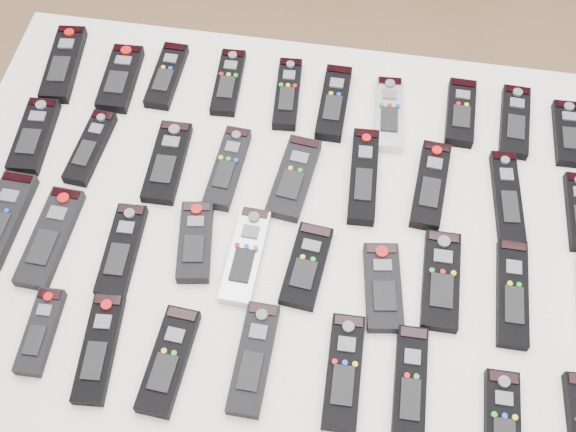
# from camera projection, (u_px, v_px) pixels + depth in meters

# --- Properties ---
(ground) EXTENTS (4.00, 4.00, 0.00)m
(ground) POSITION_uv_depth(u_px,v_px,m) (331.00, 365.00, 1.96)
(ground) COLOR olive
(ground) RESTS_ON ground
(table) EXTENTS (1.25, 0.88, 0.78)m
(table) POSITION_uv_depth(u_px,v_px,m) (288.00, 238.00, 1.33)
(table) COLOR white
(table) RESTS_ON ground
(remote_0) EXTENTS (0.08, 0.20, 0.02)m
(remote_0) POSITION_uv_depth(u_px,v_px,m) (64.00, 64.00, 1.47)
(remote_0) COLOR black
(remote_0) RESTS_ON table
(remote_1) EXTENTS (0.07, 0.17, 0.02)m
(remote_1) POSITION_uv_depth(u_px,v_px,m) (120.00, 78.00, 1.45)
(remote_1) COLOR black
(remote_1) RESTS_ON table
(remote_2) EXTENTS (0.05, 0.17, 0.02)m
(remote_2) POSITION_uv_depth(u_px,v_px,m) (167.00, 76.00, 1.45)
(remote_2) COLOR black
(remote_2) RESTS_ON table
(remote_3) EXTENTS (0.06, 0.17, 0.02)m
(remote_3) POSITION_uv_depth(u_px,v_px,m) (228.00, 82.00, 1.45)
(remote_3) COLOR black
(remote_3) RESTS_ON table
(remote_4) EXTENTS (0.06, 0.17, 0.02)m
(remote_4) POSITION_uv_depth(u_px,v_px,m) (288.00, 94.00, 1.43)
(remote_4) COLOR black
(remote_4) RESTS_ON table
(remote_5) EXTENTS (0.05, 0.18, 0.02)m
(remote_5) POSITION_uv_depth(u_px,v_px,m) (334.00, 103.00, 1.41)
(remote_5) COLOR black
(remote_5) RESTS_ON table
(remote_6) EXTENTS (0.06, 0.18, 0.02)m
(remote_6) POSITION_uv_depth(u_px,v_px,m) (389.00, 114.00, 1.40)
(remote_6) COLOR #B7B7BC
(remote_6) RESTS_ON table
(remote_7) EXTENTS (0.06, 0.16, 0.02)m
(remote_7) POSITION_uv_depth(u_px,v_px,m) (461.00, 112.00, 1.40)
(remote_7) COLOR black
(remote_7) RESTS_ON table
(remote_8) EXTENTS (0.06, 0.17, 0.02)m
(remote_8) POSITION_uv_depth(u_px,v_px,m) (515.00, 122.00, 1.39)
(remote_8) COLOR black
(remote_8) RESTS_ON table
(remote_9) EXTENTS (0.06, 0.15, 0.02)m
(remote_9) POSITION_uv_depth(u_px,v_px,m) (569.00, 134.00, 1.38)
(remote_9) COLOR black
(remote_9) RESTS_ON table
(remote_10) EXTENTS (0.07, 0.17, 0.02)m
(remote_10) POSITION_uv_depth(u_px,v_px,m) (34.00, 136.00, 1.37)
(remote_10) COLOR black
(remote_10) RESTS_ON table
(remote_11) EXTENTS (0.06, 0.17, 0.02)m
(remote_11) POSITION_uv_depth(u_px,v_px,m) (90.00, 147.00, 1.36)
(remote_11) COLOR black
(remote_11) RESTS_ON table
(remote_12) EXTENTS (0.06, 0.18, 0.02)m
(remote_12) POSITION_uv_depth(u_px,v_px,m) (167.00, 162.00, 1.34)
(remote_12) COLOR black
(remote_12) RESTS_ON table
(remote_13) EXTENTS (0.06, 0.18, 0.02)m
(remote_13) POSITION_uv_depth(u_px,v_px,m) (228.00, 168.00, 1.33)
(remote_13) COLOR black
(remote_13) RESTS_ON table
(remote_14) EXTENTS (0.08, 0.18, 0.02)m
(remote_14) POSITION_uv_depth(u_px,v_px,m) (294.00, 178.00, 1.32)
(remote_14) COLOR black
(remote_14) RESTS_ON table
(remote_15) EXTENTS (0.06, 0.20, 0.02)m
(remote_15) POSITION_uv_depth(u_px,v_px,m) (364.00, 176.00, 1.32)
(remote_15) COLOR black
(remote_15) RESTS_ON table
(remote_16) EXTENTS (0.07, 0.19, 0.02)m
(remote_16) POSITION_uv_depth(u_px,v_px,m) (431.00, 185.00, 1.31)
(remote_16) COLOR black
(remote_16) RESTS_ON table
(remote_17) EXTENTS (0.06, 0.20, 0.02)m
(remote_17) POSITION_uv_depth(u_px,v_px,m) (507.00, 198.00, 1.30)
(remote_17) COLOR black
(remote_17) RESTS_ON table
(remote_19) EXTENTS (0.07, 0.19, 0.02)m
(remote_19) POSITION_uv_depth(u_px,v_px,m) (3.00, 219.00, 1.27)
(remote_19) COLOR black
(remote_19) RESTS_ON table
(remote_20) EXTENTS (0.07, 0.20, 0.02)m
(remote_20) POSITION_uv_depth(u_px,v_px,m) (50.00, 237.00, 1.25)
(remote_20) COLOR black
(remote_20) RESTS_ON table
(remote_21) EXTENTS (0.06, 0.18, 0.02)m
(remote_21) POSITION_uv_depth(u_px,v_px,m) (122.00, 250.00, 1.24)
(remote_21) COLOR black
(remote_21) RESTS_ON table
(remote_22) EXTENTS (0.08, 0.16, 0.02)m
(remote_22) POSITION_uv_depth(u_px,v_px,m) (195.00, 242.00, 1.25)
(remote_22) COLOR black
(remote_22) RESTS_ON table
(remote_23) EXTENTS (0.06, 0.19, 0.02)m
(remote_23) POSITION_uv_depth(u_px,v_px,m) (246.00, 255.00, 1.24)
(remote_23) COLOR #B7B7BC
(remote_23) RESTS_ON table
(remote_24) EXTENTS (0.07, 0.16, 0.02)m
(remote_24) POSITION_uv_depth(u_px,v_px,m) (307.00, 266.00, 1.23)
(remote_24) COLOR black
(remote_24) RESTS_ON table
(remote_25) EXTENTS (0.08, 0.16, 0.02)m
(remote_25) POSITION_uv_depth(u_px,v_px,m) (383.00, 287.00, 1.20)
(remote_25) COLOR black
(remote_25) RESTS_ON table
(remote_26) EXTENTS (0.06, 0.18, 0.02)m
(remote_26) POSITION_uv_depth(u_px,v_px,m) (441.00, 280.00, 1.21)
(remote_26) COLOR black
(remote_26) RESTS_ON table
(remote_27) EXTENTS (0.05, 0.19, 0.02)m
(remote_27) POSITION_uv_depth(u_px,v_px,m) (512.00, 293.00, 1.20)
(remote_27) COLOR black
(remote_27) RESTS_ON table
(remote_30) EXTENTS (0.05, 0.15, 0.02)m
(remote_30) POSITION_uv_depth(u_px,v_px,m) (40.00, 331.00, 1.16)
(remote_30) COLOR black
(remote_30) RESTS_ON table
(remote_31) EXTENTS (0.06, 0.19, 0.02)m
(remote_31) POSITION_uv_depth(u_px,v_px,m) (99.00, 348.00, 1.15)
(remote_31) COLOR black
(remote_31) RESTS_ON table
(remote_32) EXTENTS (0.07, 0.18, 0.02)m
(remote_32) POSITION_uv_depth(u_px,v_px,m) (169.00, 361.00, 1.14)
(remote_32) COLOR black
(remote_32) RESTS_ON table
(remote_33) EXTENTS (0.06, 0.18, 0.02)m
(remote_33) POSITION_uv_depth(u_px,v_px,m) (254.00, 358.00, 1.14)
(remote_33) COLOR black
(remote_33) RESTS_ON table
(remote_34) EXTENTS (0.06, 0.19, 0.02)m
(remote_34) POSITION_uv_depth(u_px,v_px,m) (344.00, 371.00, 1.13)
(remote_34) COLOR black
(remote_34) RESTS_ON table
(remote_35) EXTENTS (0.05, 0.19, 0.02)m
(remote_35) POSITION_uv_depth(u_px,v_px,m) (410.00, 385.00, 1.12)
(remote_35) COLOR black
(remote_35) RESTS_ON table
(remote_36) EXTENTS (0.05, 0.16, 0.02)m
(remote_36) POSITION_uv_depth(u_px,v_px,m) (502.00, 424.00, 1.08)
(remote_36) COLOR black
(remote_36) RESTS_ON table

